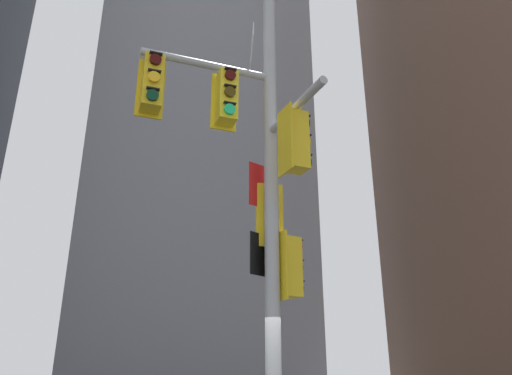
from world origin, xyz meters
The scene contains 2 objects.
building_mid_block centered at (0.37, 23.28, 27.01)m, with size 13.04×13.04×54.02m, color #9399A3.
signal_pole_assembly centered at (-0.29, -0.12, 4.78)m, with size 3.01×2.50×8.80m.
Camera 1 is at (-1.86, -7.56, 1.83)m, focal length 33.30 mm.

